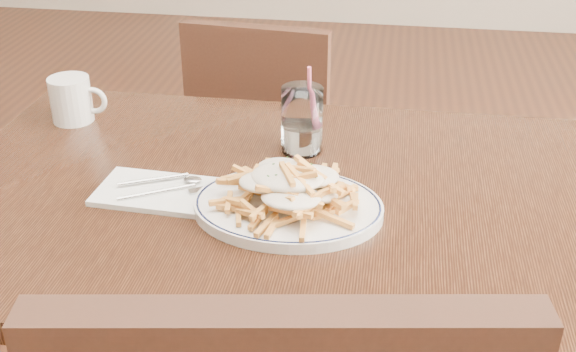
% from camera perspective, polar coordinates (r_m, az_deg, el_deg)
% --- Properties ---
extents(table, '(1.20, 0.80, 0.75)m').
position_cam_1_polar(table, '(1.31, -1.17, -4.23)').
color(table, black).
rests_on(table, ground).
extents(chair_far, '(0.43, 0.43, 0.84)m').
position_cam_1_polar(chair_far, '(2.06, -1.68, 2.75)').
color(chair_far, black).
rests_on(chair_far, ground).
extents(fries_plate, '(0.37, 0.33, 0.02)m').
position_cam_1_polar(fries_plate, '(1.20, 0.00, -2.46)').
color(fries_plate, silver).
rests_on(fries_plate, table).
extents(loaded_fries, '(0.27, 0.24, 0.07)m').
position_cam_1_polar(loaded_fries, '(1.18, 0.00, -0.54)').
color(loaded_fries, gold).
rests_on(loaded_fries, fries_plate).
extents(napkin, '(0.20, 0.14, 0.01)m').
position_cam_1_polar(napkin, '(1.28, -10.50, -1.22)').
color(napkin, white).
rests_on(napkin, table).
extents(cutlery, '(0.16, 0.13, 0.01)m').
position_cam_1_polar(cutlery, '(1.28, -10.47, -0.81)').
color(cutlery, silver).
rests_on(cutlery, napkin).
extents(water_glass, '(0.08, 0.08, 0.18)m').
position_cam_1_polar(water_glass, '(1.39, 1.12, 4.15)').
color(water_glass, white).
rests_on(water_glass, table).
extents(coffee_mug, '(0.12, 0.09, 0.10)m').
position_cam_1_polar(coffee_mug, '(1.58, -16.69, 5.81)').
color(coffee_mug, silver).
rests_on(coffee_mug, table).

